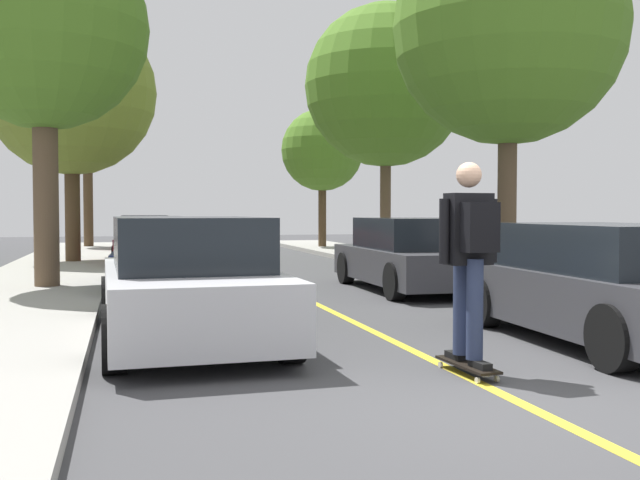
{
  "coord_description": "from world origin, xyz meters",
  "views": [
    {
      "loc": [
        -2.94,
        -5.16,
        1.49
      ],
      "look_at": [
        0.02,
        6.05,
        1.03
      ],
      "focal_mm": 41.37,
      "sensor_mm": 36.0,
      "label": 1
    }
  ],
  "objects": [
    {
      "name": "parked_car_left_far",
      "position": [
        -2.27,
        15.21,
        0.66
      ],
      "size": [
        2.03,
        4.61,
        1.35
      ],
      "color": "maroon",
      "rests_on": "ground"
    },
    {
      "name": "center_line",
      "position": [
        0.0,
        4.0,
        0.0
      ],
      "size": [
        0.12,
        39.2,
        0.01
      ],
      "primitive_type": "cube",
      "color": "gold",
      "rests_on": "ground"
    },
    {
      "name": "parked_car_left_nearest",
      "position": [
        -2.27,
        3.32,
        0.69
      ],
      "size": [
        1.99,
        4.48,
        1.42
      ],
      "color": "#B7B7BC",
      "rests_on": "ground"
    },
    {
      "name": "street_tree_right_far",
      "position": [
        4.32,
        21.98,
        3.79
      ],
      "size": [
        3.12,
        3.12,
        5.23
      ],
      "color": "#4C3823",
      "rests_on": "sidewalk_right"
    },
    {
      "name": "ground",
      "position": [
        0.0,
        0.0,
        0.0
      ],
      "size": [
        80.0,
        80.0,
        0.0
      ],
      "primitive_type": "plane",
      "color": "#424244"
    },
    {
      "name": "skateboard",
      "position": [
        0.05,
        0.92,
        0.09
      ],
      "size": [
        0.27,
        0.85,
        0.1
      ],
      "color": "black",
      "rests_on": "ground"
    },
    {
      "name": "street_tree_left_nearest",
      "position": [
        -4.32,
        8.89,
        4.75
      ],
      "size": [
        3.7,
        3.7,
        6.5
      ],
      "color": "brown",
      "rests_on": "sidewalk_left"
    },
    {
      "name": "parked_car_right_near",
      "position": [
        2.27,
        7.74,
        0.66
      ],
      "size": [
        2.05,
        4.42,
        1.36
      ],
      "color": "#38383D",
      "rests_on": "ground"
    },
    {
      "name": "street_tree_right_near",
      "position": [
        4.32,
        14.93,
        5.08
      ],
      "size": [
        4.65,
        4.65,
        7.28
      ],
      "color": "brown",
      "rests_on": "sidewalk_right"
    },
    {
      "name": "street_tree_right_nearest",
      "position": [
        4.32,
        7.92,
        5.03
      ],
      "size": [
        4.53,
        4.53,
        7.17
      ],
      "color": "brown",
      "rests_on": "sidewalk_right"
    },
    {
      "name": "street_tree_left_near",
      "position": [
        -4.32,
        15.74,
        4.69
      ],
      "size": [
        4.5,
        4.5,
        6.82
      ],
      "color": "#4C3823",
      "rests_on": "sidewalk_left"
    },
    {
      "name": "street_tree_left_far",
      "position": [
        -4.32,
        24.46,
        4.82
      ],
      "size": [
        3.04,
        3.04,
        6.25
      ],
      "color": "#4C3823",
      "rests_on": "sidewalk_left"
    },
    {
      "name": "parked_car_right_nearest",
      "position": [
        2.27,
        1.99,
        0.67
      ],
      "size": [
        2.01,
        4.19,
        1.34
      ],
      "color": "#38383D",
      "rests_on": "ground"
    },
    {
      "name": "skateboarder",
      "position": [
        0.05,
        0.88,
        1.15
      ],
      "size": [
        0.58,
        0.7,
        1.82
      ],
      "color": "black",
      "rests_on": "skateboard"
    },
    {
      "name": "parked_car_left_farthest",
      "position": [
        -2.27,
        21.93,
        0.67
      ],
      "size": [
        1.97,
        4.3,
        1.34
      ],
      "color": "maroon",
      "rests_on": "ground"
    },
    {
      "name": "parked_car_left_near",
      "position": [
        -2.27,
        8.73,
        0.63
      ],
      "size": [
        1.95,
        4.17,
        1.23
      ],
      "color": "navy",
      "rests_on": "ground"
    }
  ]
}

